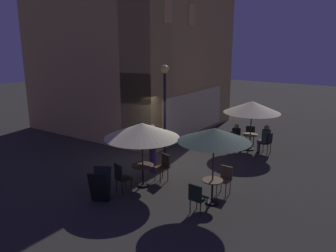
{
  "coord_description": "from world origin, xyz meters",
  "views": [
    {
      "loc": [
        -9.95,
        -7.25,
        4.71
      ],
      "look_at": [
        0.39,
        -0.32,
        1.56
      ],
      "focal_mm": 35.68,
      "sensor_mm": 36.0,
      "label": 1
    }
  ],
  "objects_px": {
    "cafe_table_2": "(250,139)",
    "patio_umbrella_1": "(214,135)",
    "cafe_table_0": "(143,171)",
    "cafe_table_1": "(212,188)",
    "street_lamp_near_corner": "(165,95)",
    "patron_seated_1": "(237,136)",
    "patio_umbrella_2": "(252,107)",
    "cafe_chair_3": "(197,197)",
    "cafe_chair_6": "(234,140)",
    "cafe_chair_4": "(268,141)",
    "patron_standing_2": "(153,148)",
    "patron_seated_0": "(265,137)",
    "cafe_chair_5": "(250,134)",
    "menu_sandwich_board": "(100,185)",
    "cafe_chair_0": "(121,176)",
    "cafe_chair_1": "(163,165)",
    "patio_umbrella_0": "(142,131)"
  },
  "relations": [
    {
      "from": "cafe_chair_4",
      "to": "patio_umbrella_2",
      "type": "bearing_deg",
      "value": -0.0
    },
    {
      "from": "cafe_table_2",
      "to": "patio_umbrella_1",
      "type": "xyz_separation_m",
      "value": [
        -5.55,
        -0.9,
        1.62
      ]
    },
    {
      "from": "patron_seated_1",
      "to": "cafe_table_0",
      "type": "bearing_deg",
      "value": -158.46
    },
    {
      "from": "street_lamp_near_corner",
      "to": "cafe_chair_1",
      "type": "xyz_separation_m",
      "value": [
        -1.45,
        -0.93,
        -2.16
      ]
    },
    {
      "from": "cafe_table_2",
      "to": "cafe_chair_6",
      "type": "bearing_deg",
      "value": 145.43
    },
    {
      "from": "patio_umbrella_1",
      "to": "cafe_chair_3",
      "type": "distance_m",
      "value": 1.79
    },
    {
      "from": "patron_seated_1",
      "to": "cafe_chair_5",
      "type": "bearing_deg",
      "value": 29.02
    },
    {
      "from": "cafe_chair_0",
      "to": "cafe_chair_1",
      "type": "height_order",
      "value": "cafe_chair_0"
    },
    {
      "from": "patio_umbrella_2",
      "to": "cafe_chair_0",
      "type": "xyz_separation_m",
      "value": [
        -6.52,
        1.83,
        -1.37
      ]
    },
    {
      "from": "cafe_chair_1",
      "to": "cafe_chair_5",
      "type": "xyz_separation_m",
      "value": [
        5.65,
        -1.03,
        -0.02
      ]
    },
    {
      "from": "cafe_table_0",
      "to": "patron_standing_2",
      "type": "bearing_deg",
      "value": 22.41
    },
    {
      "from": "cafe_chair_6",
      "to": "cafe_chair_3",
      "type": "bearing_deg",
      "value": -132.57
    },
    {
      "from": "cafe_chair_6",
      "to": "cafe_table_1",
      "type": "bearing_deg",
      "value": -129.81
    },
    {
      "from": "patio_umbrella_0",
      "to": "cafe_table_1",
      "type": "bearing_deg",
      "value": -86.27
    },
    {
      "from": "cafe_chair_1",
      "to": "patron_seated_1",
      "type": "distance_m",
      "value": 4.45
    },
    {
      "from": "patio_umbrella_1",
      "to": "patron_standing_2",
      "type": "xyz_separation_m",
      "value": [
        1.09,
        3.0,
        -1.21
      ]
    },
    {
      "from": "patio_umbrella_0",
      "to": "cafe_chair_5",
      "type": "distance_m",
      "value": 6.72
    },
    {
      "from": "cafe_table_0",
      "to": "cafe_table_2",
      "type": "relative_size",
      "value": 1.03
    },
    {
      "from": "street_lamp_near_corner",
      "to": "cafe_chair_6",
      "type": "relative_size",
      "value": 4.34
    },
    {
      "from": "cafe_chair_5",
      "to": "patron_standing_2",
      "type": "relative_size",
      "value": 0.49
    },
    {
      "from": "patio_umbrella_0",
      "to": "cafe_chair_3",
      "type": "xyz_separation_m",
      "value": [
        -0.66,
        -2.42,
        -1.39
      ]
    },
    {
      "from": "cafe_chair_4",
      "to": "patron_standing_2",
      "type": "bearing_deg",
      "value": 62.35
    },
    {
      "from": "cafe_table_0",
      "to": "patio_umbrella_0",
      "type": "relative_size",
      "value": 0.3
    },
    {
      "from": "cafe_table_0",
      "to": "patron_seated_1",
      "type": "xyz_separation_m",
      "value": [
        5.15,
        -1.19,
        0.16
      ]
    },
    {
      "from": "patio_umbrella_0",
      "to": "patio_umbrella_1",
      "type": "height_order",
      "value": "patio_umbrella_1"
    },
    {
      "from": "cafe_chair_1",
      "to": "cafe_chair_3",
      "type": "relative_size",
      "value": 1.04
    },
    {
      "from": "patron_seated_1",
      "to": "cafe_chair_4",
      "type": "bearing_deg",
      "value": -33.76
    },
    {
      "from": "cafe_table_1",
      "to": "patio_umbrella_1",
      "type": "relative_size",
      "value": 0.32
    },
    {
      "from": "cafe_table_1",
      "to": "patron_seated_0",
      "type": "height_order",
      "value": "patron_seated_0"
    },
    {
      "from": "cafe_chair_4",
      "to": "cafe_chair_1",
      "type": "bearing_deg",
      "value": 72.42
    },
    {
      "from": "cafe_table_1",
      "to": "cafe_chair_5",
      "type": "height_order",
      "value": "cafe_chair_5"
    },
    {
      "from": "cafe_chair_0",
      "to": "patron_seated_1",
      "type": "xyz_separation_m",
      "value": [
        5.96,
        -1.44,
        0.13
      ]
    },
    {
      "from": "patio_umbrella_2",
      "to": "cafe_chair_3",
      "type": "height_order",
      "value": "patio_umbrella_2"
    },
    {
      "from": "cafe_table_0",
      "to": "patio_umbrella_2",
      "type": "height_order",
      "value": "patio_umbrella_2"
    },
    {
      "from": "patio_umbrella_1",
      "to": "cafe_chair_3",
      "type": "xyz_separation_m",
      "value": [
        -0.83,
        0.06,
        -1.59
      ]
    },
    {
      "from": "patio_umbrella_0",
      "to": "cafe_chair_6",
      "type": "xyz_separation_m",
      "value": [
        5.04,
        -1.12,
        -1.39
      ]
    },
    {
      "from": "cafe_chair_0",
      "to": "cafe_chair_5",
      "type": "relative_size",
      "value": 1.11
    },
    {
      "from": "street_lamp_near_corner",
      "to": "patio_umbrella_0",
      "type": "xyz_separation_m",
      "value": [
        -2.24,
        -0.64,
        -0.8
      ]
    },
    {
      "from": "cafe_chair_3",
      "to": "patron_seated_0",
      "type": "xyz_separation_m",
      "value": [
        6.31,
        0.16,
        0.18
      ]
    },
    {
      "from": "cafe_table_2",
      "to": "patron_standing_2",
      "type": "relative_size",
      "value": 0.4
    },
    {
      "from": "patio_umbrella_0",
      "to": "patron_seated_0",
      "type": "xyz_separation_m",
      "value": [
        5.64,
        -2.26,
        -1.21
      ]
    },
    {
      "from": "cafe_table_1",
      "to": "street_lamp_near_corner",
      "type": "bearing_deg",
      "value": 56.38
    },
    {
      "from": "patio_umbrella_1",
      "to": "cafe_chair_0",
      "type": "distance_m",
      "value": 3.28
    },
    {
      "from": "cafe_chair_6",
      "to": "cafe_chair_1",
      "type": "bearing_deg",
      "value": -156.52
    },
    {
      "from": "street_lamp_near_corner",
      "to": "patio_umbrella_1",
      "type": "height_order",
      "value": "street_lamp_near_corner"
    },
    {
      "from": "menu_sandwich_board",
      "to": "patio_umbrella_1",
      "type": "distance_m",
      "value": 3.73
    },
    {
      "from": "cafe_table_1",
      "to": "patron_seated_1",
      "type": "height_order",
      "value": "patron_seated_1"
    },
    {
      "from": "menu_sandwich_board",
      "to": "cafe_chair_3",
      "type": "distance_m",
      "value": 2.96
    },
    {
      "from": "street_lamp_near_corner",
      "to": "cafe_table_0",
      "type": "xyz_separation_m",
      "value": [
        -2.24,
        -0.64,
        -2.18
      ]
    },
    {
      "from": "menu_sandwich_board",
      "to": "patio_umbrella_2",
      "type": "distance_m",
      "value": 7.69
    }
  ]
}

